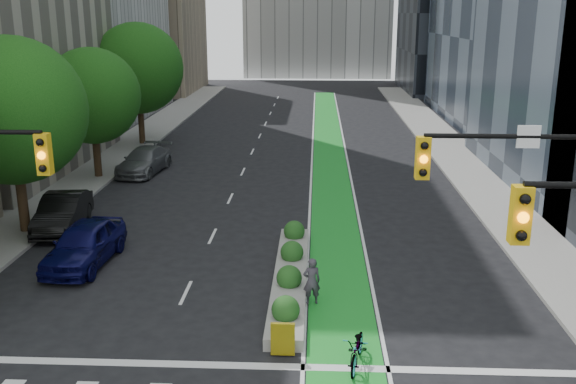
# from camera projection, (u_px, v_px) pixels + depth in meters

# --- Properties ---
(sidewalk_left) EXTENTS (3.60, 90.00, 0.15)m
(sidewalk_left) POSITION_uv_depth(u_px,v_px,m) (102.00, 165.00, 41.55)
(sidewalk_left) COLOR gray
(sidewalk_left) RESTS_ON ground
(sidewalk_right) EXTENTS (3.60, 90.00, 0.15)m
(sidewalk_right) POSITION_uv_depth(u_px,v_px,m) (470.00, 169.00, 40.52)
(sidewalk_right) COLOR gray
(sidewalk_right) RESTS_ON ground
(bike_lane_paint) EXTENTS (2.20, 70.00, 0.01)m
(bike_lane_paint) POSITION_uv_depth(u_px,v_px,m) (329.00, 152.00, 45.73)
(bike_lane_paint) COLOR #1B9429
(bike_lane_paint) RESTS_ON ground
(tree_mid) EXTENTS (6.40, 6.40, 8.78)m
(tree_mid) POSITION_uv_depth(u_px,v_px,m) (12.00, 111.00, 27.53)
(tree_mid) COLOR black
(tree_mid) RESTS_ON ground
(tree_midfar) EXTENTS (5.60, 5.60, 7.76)m
(tree_midfar) POSITION_uv_depth(u_px,v_px,m) (92.00, 96.00, 37.31)
(tree_midfar) COLOR black
(tree_midfar) RESTS_ON ground
(tree_far) EXTENTS (6.60, 6.60, 9.00)m
(tree_far) POSITION_uv_depth(u_px,v_px,m) (138.00, 68.00, 46.73)
(tree_far) COLOR black
(tree_far) RESTS_ON ground
(median_planter) EXTENTS (1.20, 10.26, 1.10)m
(median_planter) POSITION_uv_depth(u_px,v_px,m) (290.00, 274.00, 23.63)
(median_planter) COLOR gray
(median_planter) RESTS_ON ground
(bicycle) EXTENTS (1.07, 2.09, 1.04)m
(bicycle) POSITION_uv_depth(u_px,v_px,m) (358.00, 349.00, 18.07)
(bicycle) COLOR gray
(bicycle) RESTS_ON ground
(cyclist) EXTENTS (0.68, 0.52, 1.67)m
(cyclist) POSITION_uv_depth(u_px,v_px,m) (312.00, 281.00, 21.82)
(cyclist) COLOR #3F3843
(cyclist) RESTS_ON ground
(parked_car_left_near) EXTENTS (2.32, 5.12, 1.70)m
(parked_car_left_near) POSITION_uv_depth(u_px,v_px,m) (85.00, 244.00, 25.28)
(parked_car_left_near) COLOR #0B0B44
(parked_car_left_near) RESTS_ON ground
(parked_car_left_mid) EXTENTS (2.31, 5.11, 1.63)m
(parked_car_left_mid) POSITION_uv_depth(u_px,v_px,m) (63.00, 212.00, 29.38)
(parked_car_left_mid) COLOR black
(parked_car_left_mid) RESTS_ON ground
(parked_car_left_far) EXTENTS (2.82, 5.54, 1.54)m
(parked_car_left_far) POSITION_uv_depth(u_px,v_px,m) (144.00, 161.00, 39.77)
(parked_car_left_far) COLOR #585A5D
(parked_car_left_far) RESTS_ON ground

